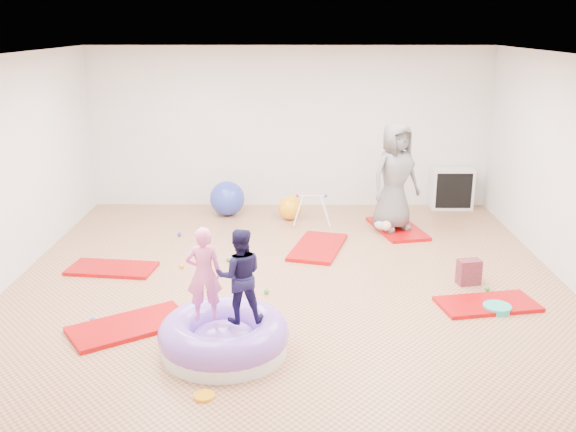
{
  "coord_description": "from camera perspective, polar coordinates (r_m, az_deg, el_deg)",
  "views": [
    {
      "loc": [
        0.06,
        -7.19,
        3.16
      ],
      "look_at": [
        0.0,
        0.3,
        0.9
      ],
      "focal_mm": 40.0,
      "sensor_mm": 36.0,
      "label": 1
    }
  ],
  "objects": [
    {
      "name": "room",
      "position": [
        7.4,
        -0.02,
        3.04
      ],
      "size": [
        7.01,
        8.01,
        2.81
      ],
      "color": "tan",
      "rests_on": "ground"
    },
    {
      "name": "gym_mat_front_left",
      "position": [
        7.22,
        -13.86,
        -9.46
      ],
      "size": [
        1.39,
        1.22,
        0.05
      ],
      "primitive_type": "cube",
      "rotation": [
        0.0,
        0.0,
        0.59
      ],
      "color": "#B80503",
      "rests_on": "ground"
    },
    {
      "name": "gym_mat_mid_left",
      "position": [
        8.88,
        -15.37,
        -4.52
      ],
      "size": [
        1.19,
        0.7,
        0.05
      ],
      "primitive_type": "cube",
      "rotation": [
        0.0,
        0.0,
        -0.12
      ],
      "color": "#B80503",
      "rests_on": "ground"
    },
    {
      "name": "gym_mat_center_back",
      "position": [
        9.36,
        2.68,
        -2.78
      ],
      "size": [
        0.95,
        1.4,
        0.05
      ],
      "primitive_type": "cube",
      "rotation": [
        0.0,
        0.0,
        1.3
      ],
      "color": "#B80503",
      "rests_on": "ground"
    },
    {
      "name": "gym_mat_right",
      "position": [
        7.87,
        17.31,
        -7.49
      ],
      "size": [
        1.22,
        0.77,
        0.05
      ],
      "primitive_type": "cube",
      "rotation": [
        0.0,
        0.0,
        0.19
      ],
      "color": "#B80503",
      "rests_on": "ground"
    },
    {
      "name": "gym_mat_rear_right",
      "position": [
        10.33,
        9.69,
        -1.11
      ],
      "size": [
        0.88,
        1.36,
        0.05
      ],
      "primitive_type": "cube",
      "rotation": [
        0.0,
        0.0,
        1.78
      ],
      "color": "#B80503",
      "rests_on": "ground"
    },
    {
      "name": "inflatable_cushion",
      "position": [
        6.53,
        -5.72,
        -10.64
      ],
      "size": [
        1.31,
        1.31,
        0.41
      ],
      "rotation": [
        0.0,
        0.0,
        0.25
      ],
      "color": "white",
      "rests_on": "ground"
    },
    {
      "name": "child_pink",
      "position": [
        6.33,
        -7.51,
        -4.69
      ],
      "size": [
        0.38,
        0.27,
        0.96
      ],
      "primitive_type": "imported",
      "rotation": [
        0.0,
        0.0,
        3.26
      ],
      "color": "pink",
      "rests_on": "inflatable_cushion"
    },
    {
      "name": "child_navy",
      "position": [
        6.25,
        -4.33,
        -4.88
      ],
      "size": [
        0.51,
        0.42,
        0.95
      ],
      "primitive_type": "imported",
      "rotation": [
        0.0,
        0.0,
        3.27
      ],
      "color": "#151135",
      "rests_on": "inflatable_cushion"
    },
    {
      "name": "adult_caregiver",
      "position": [
        10.03,
        9.5,
        3.46
      ],
      "size": [
        0.97,
        0.85,
        1.67
      ],
      "primitive_type": "imported",
      "rotation": [
        0.0,
        0.0,
        0.49
      ],
      "color": "#595959",
      "rests_on": "gym_mat_rear_right"
    },
    {
      "name": "infant",
      "position": [
        10.08,
        8.63,
        -0.76
      ],
      "size": [
        0.33,
        0.34,
        0.2
      ],
      "color": "silver",
      "rests_on": "gym_mat_rear_right"
    },
    {
      "name": "ball_pit_balls",
      "position": [
        8.39,
        -4.44,
        -5.14
      ],
      "size": [
        4.65,
        3.07,
        0.07
      ],
      "color": "#2B39A7",
      "rests_on": "ground"
    },
    {
      "name": "exercise_ball_blue",
      "position": [
        10.96,
        -5.42,
        1.56
      ],
      "size": [
        0.59,
        0.59,
        0.59
      ],
      "primitive_type": "sphere",
      "color": "#2B39A7",
      "rests_on": "ground"
    },
    {
      "name": "exercise_ball_orange",
      "position": [
        10.7,
        0.18,
        0.73
      ],
      "size": [
        0.4,
        0.4,
        0.4
      ],
      "primitive_type": "sphere",
      "color": "#FFA314",
      "rests_on": "ground"
    },
    {
      "name": "infant_play_gym",
      "position": [
        10.49,
        2.1,
        1.04
      ],
      "size": [
        0.62,
        0.59,
        0.47
      ],
      "rotation": [
        0.0,
        0.0,
        -0.02
      ],
      "color": "silver",
      "rests_on": "ground"
    },
    {
      "name": "cube_shelf",
      "position": [
        11.67,
        14.35,
        2.38
      ],
      "size": [
        0.72,
        0.35,
        0.72
      ],
      "color": "silver",
      "rests_on": "ground"
    },
    {
      "name": "balance_disc",
      "position": [
        7.77,
        18.1,
        -7.8
      ],
      "size": [
        0.32,
        0.32,
        0.07
      ],
      "primitive_type": "cylinder",
      "color": "#2CB099",
      "rests_on": "ground"
    },
    {
      "name": "backpack",
      "position": [
        8.39,
        15.78,
        -4.81
      ],
      "size": [
        0.31,
        0.22,
        0.32
      ],
      "primitive_type": "cube",
      "rotation": [
        0.0,
        0.0,
        0.19
      ],
      "color": "#A02439",
      "rests_on": "ground"
    },
    {
      "name": "yellow_toy",
      "position": [
        5.9,
        -7.47,
        -15.58
      ],
      "size": [
        0.19,
        0.19,
        0.03
      ],
      "primitive_type": "cylinder",
      "color": "#FAA00E",
      "rests_on": "ground"
    }
  ]
}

